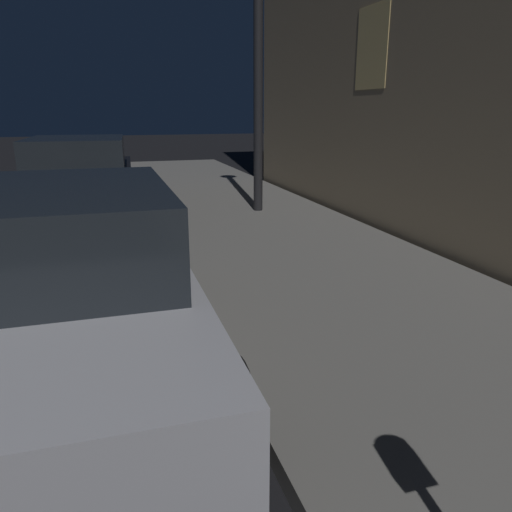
{
  "coord_description": "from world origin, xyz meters",
  "views": [
    {
      "loc": [
        3.24,
        0.03,
        1.91
      ],
      "look_at": [
        4.16,
        3.01,
        0.98
      ],
      "focal_mm": 34.79,
      "sensor_mm": 36.0,
      "label": 1
    }
  ],
  "objects": [
    {
      "name": "car_silver",
      "position": [
        2.85,
        3.49,
        0.71
      ],
      "size": [
        2.07,
        4.04,
        1.43
      ],
      "color": "#B7B7BF",
      "rests_on": "ground"
    },
    {
      "name": "car_black",
      "position": [
        2.85,
        9.53,
        0.7
      ],
      "size": [
        2.26,
        4.62,
        1.43
      ],
      "color": "black",
      "rests_on": "ground"
    }
  ]
}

